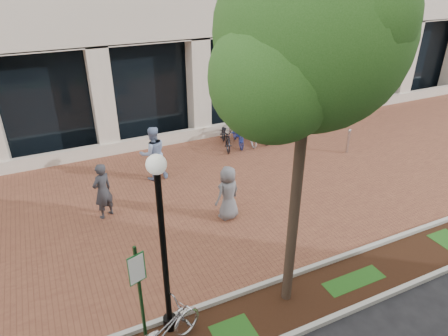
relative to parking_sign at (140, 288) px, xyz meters
name	(u,v)px	position (x,y,z in m)	size (l,w,h in m)	color
ground	(200,196)	(3.18, 5.00, -1.62)	(120.00, 120.00, 0.00)	black
brick_plaza	(200,196)	(3.18, 5.00, -1.62)	(40.00, 9.00, 0.01)	brown
planting_strip	(288,305)	(3.18, -0.25, -1.62)	(40.00, 1.50, 0.01)	black
curb_plaza_side	(271,282)	(3.18, 0.50, -1.56)	(40.00, 0.12, 0.12)	#A6A69D
curb_street_side	(308,328)	(3.18, -1.00, -1.56)	(40.00, 0.12, 0.12)	#A6A69D
parking_sign	(140,288)	(0.00, 0.00, 0.00)	(0.34, 0.07, 2.57)	#143718
lamppost	(163,240)	(0.59, 0.31, 0.68)	(0.36, 0.36, 4.06)	black
street_tree	(312,47)	(3.34, 0.03, 4.01)	(3.95, 3.29, 7.49)	#413125
locked_bicycle	(161,335)	(0.24, -0.23, -1.10)	(0.70, 2.00, 1.05)	silver
pedestrian_left	(103,191)	(0.15, 5.13, -0.74)	(0.65, 0.42, 1.77)	#2B2B30
pedestrian_mid	(153,153)	(2.19, 6.83, -0.64)	(0.95, 0.74, 1.96)	#7F95BE
pedestrian_right	(228,193)	(3.48, 3.50, -0.77)	(0.83, 0.54, 1.70)	#5E5D62
bollard	(348,141)	(9.83, 5.58, -1.10)	(0.12, 0.12, 1.04)	#B7B7BC
bike_rack_cluster	(255,130)	(7.01, 8.20, -1.10)	(3.60, 2.00, 1.10)	black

